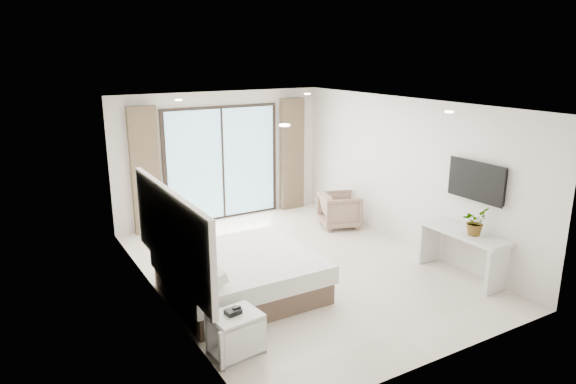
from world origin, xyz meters
name	(u,v)px	position (x,y,z in m)	size (l,w,h in m)	color
ground	(298,267)	(0.00, 0.00, 0.00)	(6.20, 6.20, 0.00)	beige
room_shell	(267,168)	(-0.20, 0.68, 1.58)	(4.62, 6.22, 2.72)	silver
bed	(240,275)	(-1.26, -0.41, 0.31)	(2.10, 2.00, 0.73)	brown
nightstand	(236,334)	(-1.97, -1.80, 0.26)	(0.62, 0.53, 0.52)	silver
phone	(233,312)	(-1.99, -1.78, 0.55)	(0.18, 0.14, 0.06)	black
console_desk	(462,243)	(2.04, -1.61, 0.56)	(0.47, 1.51, 0.77)	silver
plant	(475,224)	(2.04, -1.81, 0.93)	(0.38, 0.42, 0.33)	#33662D
armchair	(340,209)	(1.81, 1.34, 0.38)	(0.75, 0.70, 0.77)	#9B7C65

